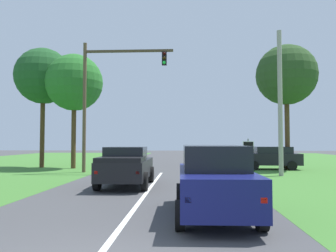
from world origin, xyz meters
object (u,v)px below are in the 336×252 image
object	(u,v)px
keep_moving_sign	(248,153)
extra_tree_1	(43,76)
oak_tree_right	(286,75)
pickup_truck_lead	(126,166)
utility_pole_right	(280,103)
traffic_light	(105,89)
red_suv_near	(214,179)
crossing_suv_far	(271,157)
extra_tree_2	(74,83)

from	to	relation	value
keep_moving_sign	extra_tree_1	xyz separation A→B (m)	(-14.97, 8.05, 5.94)
oak_tree_right	pickup_truck_lead	bearing A→B (deg)	-136.06
pickup_truck_lead	utility_pole_right	distance (m)	10.60
traffic_light	pickup_truck_lead	bearing A→B (deg)	-68.30
oak_tree_right	utility_pole_right	xyz separation A→B (m)	(-1.89, -4.94, -2.65)
red_suv_near	extra_tree_1	world-z (taller)	extra_tree_1
traffic_light	oak_tree_right	bearing A→B (deg)	13.73
oak_tree_right	crossing_suv_far	distance (m)	6.36
pickup_truck_lead	oak_tree_right	xyz separation A→B (m)	(10.46, 10.08, 6.17)
keep_moving_sign	extra_tree_2	distance (m)	15.01
pickup_truck_lead	utility_pole_right	world-z (taller)	utility_pole_right
keep_moving_sign	oak_tree_right	xyz separation A→B (m)	(4.28, 7.26, 5.68)
extra_tree_1	extra_tree_2	world-z (taller)	extra_tree_1
keep_moving_sign	extra_tree_1	distance (m)	18.00
traffic_light	oak_tree_right	size ratio (longest dim) A/B	0.94
utility_pole_right	extra_tree_2	world-z (taller)	utility_pole_right
oak_tree_right	crossing_suv_far	xyz separation A→B (m)	(-1.29, -0.11, -6.22)
oak_tree_right	utility_pole_right	size ratio (longest dim) A/B	1.05
traffic_light	extra_tree_2	distance (m)	4.59
pickup_truck_lead	keep_moving_sign	xyz separation A→B (m)	(6.18, 2.82, 0.49)
oak_tree_right	extra_tree_1	xyz separation A→B (m)	(-19.25, 0.79, 0.25)
traffic_light	oak_tree_right	xyz separation A→B (m)	(13.19, 3.22, 1.45)
keep_moving_sign	crossing_suv_far	distance (m)	7.77
red_suv_near	oak_tree_right	size ratio (longest dim) A/B	0.53
pickup_truck_lead	traffic_light	bearing A→B (deg)	111.70
pickup_truck_lead	utility_pole_right	xyz separation A→B (m)	(8.57, 5.14, 3.52)
crossing_suv_far	extra_tree_1	bearing A→B (deg)	177.13
keep_moving_sign	pickup_truck_lead	bearing A→B (deg)	-155.47
extra_tree_2	keep_moving_sign	bearing A→B (deg)	-30.70
oak_tree_right	extra_tree_2	distance (m)	16.38
pickup_truck_lead	traffic_light	size ratio (longest dim) A/B	0.56
extra_tree_1	extra_tree_2	xyz separation A→B (m)	(2.87, -0.87, -0.70)
traffic_light	extra_tree_2	bearing A→B (deg)	135.40
pickup_truck_lead	extra_tree_1	distance (m)	15.38
extra_tree_1	pickup_truck_lead	bearing A→B (deg)	-51.04
utility_pole_right	traffic_light	bearing A→B (deg)	171.37
red_suv_near	extra_tree_2	distance (m)	19.37
oak_tree_right	extra_tree_1	world-z (taller)	extra_tree_1
keep_moving_sign	utility_pole_right	bearing A→B (deg)	44.10
keep_moving_sign	utility_pole_right	distance (m)	4.51
red_suv_near	utility_pole_right	bearing A→B (deg)	65.63
red_suv_near	pickup_truck_lead	world-z (taller)	red_suv_near
crossing_suv_far	extra_tree_2	distance (m)	16.15
oak_tree_right	utility_pole_right	world-z (taller)	oak_tree_right
oak_tree_right	extra_tree_1	distance (m)	19.27
pickup_truck_lead	keep_moving_sign	world-z (taller)	keep_moving_sign
keep_moving_sign	utility_pole_right	size ratio (longest dim) A/B	0.25
oak_tree_right	red_suv_near	bearing A→B (deg)	-113.32
red_suv_near	pickup_truck_lead	distance (m)	6.91
traffic_light	oak_tree_right	world-z (taller)	oak_tree_right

